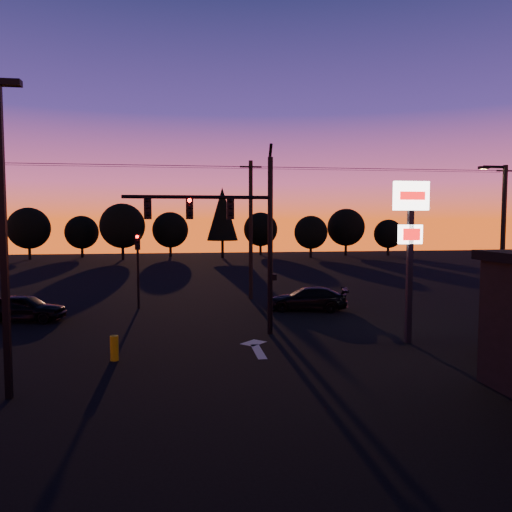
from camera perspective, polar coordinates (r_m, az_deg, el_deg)
The scene contains 22 objects.
ground at distance 19.05m, azimuth -0.77°, elevation -11.71°, with size 120.00×120.00×0.00m, color black.
lane_arrow at distance 20.71m, azimuth -0.00°, elevation -10.39°, with size 1.20×3.10×0.01m.
traffic_signal_mast at distance 22.27m, azimuth -2.42°, elevation 3.47°, with size 6.79×0.52×8.58m.
secondary_signal at distance 29.84m, azimuth -13.36°, elevation -0.44°, with size 0.30×0.31×4.35m.
parking_lot_light at distance 15.96m, azimuth -26.97°, elevation 3.91°, with size 1.25×0.30×9.14m.
pylon_sign at distance 21.81m, azimuth 17.24°, elevation 3.21°, with size 1.50×0.28×6.80m.
streetlight at distance 28.77m, azimuth 26.20°, elevation 2.18°, with size 1.55×0.35×8.00m.
utility_pole_1 at distance 32.46m, azimuth -0.60°, elevation 3.10°, with size 1.40×0.26×9.00m.
utility_pole_2 at distance 39.22m, azimuth 26.47°, elevation 2.86°, with size 1.40×0.26×9.00m.
power_wires at distance 32.63m, azimuth -0.61°, elevation 10.10°, with size 36.00×1.22×0.07m.
bollard at distance 19.49m, azimuth -15.89°, elevation -10.09°, with size 0.31×0.31×0.93m, color #BCA607.
tree_0 at distance 70.90m, azimuth -24.53°, elevation 2.90°, with size 5.36×5.36×6.74m.
tree_1 at distance 72.45m, azimuth -19.29°, elevation 2.57°, with size 4.54×4.54×5.71m.
tree_2 at distance 66.58m, azimuth -15.03°, elevation 3.35°, with size 5.77×5.78×7.26m.
tree_3 at distance 70.18m, azimuth -9.77°, elevation 2.96°, with size 4.95×4.95×6.22m.
tree_4 at distance 67.37m, azimuth -3.87°, elevation 4.81°, with size 4.18×4.18×9.50m.
tree_5 at distance 73.07m, azimuth 0.52°, elevation 3.07°, with size 4.95×4.95×6.22m.
tree_6 at distance 68.44m, azimuth 6.29°, elevation 2.70°, with size 4.54×4.54×5.71m.
tree_7 at distance 73.03m, azimuth 10.25°, elevation 3.24°, with size 5.36×5.36×6.74m.
tree_8 at distance 74.27m, azimuth 14.88°, elevation 2.46°, with size 4.12×4.12×5.19m.
car_left at distance 28.31m, azimuth -24.97°, elevation -5.38°, with size 1.65×4.09×1.39m, color black.
car_right at distance 28.91m, azimuth 5.89°, elevation -4.88°, with size 1.86×4.59×1.33m, color black.
Camera 1 is at (-2.46, -18.15, 5.23)m, focal length 35.00 mm.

